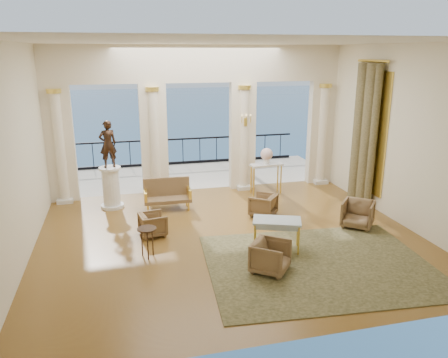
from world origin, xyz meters
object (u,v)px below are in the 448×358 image
object	(u,v)px
side_table	(147,232)
armchair_b	(358,213)
statue	(108,144)
armchair_c	(263,204)
settee	(167,194)
pedestal	(111,188)
armchair_a	(271,255)
console_table	(266,169)
game_table	(277,223)
armchair_d	(153,223)

from	to	relation	value
side_table	armchair_b	bearing A→B (deg)	4.75
statue	armchair_c	bearing A→B (deg)	141.77
armchair_c	settee	bearing A→B (deg)	-76.39
armchair_b	pedestal	world-z (taller)	pedestal
armchair_a	console_table	world-z (taller)	console_table
armchair_c	side_table	xyz separation A→B (m)	(-3.23, -1.77, 0.25)
settee	game_table	xyz separation A→B (m)	(2.05, -3.28, 0.22)
armchair_c	settee	size ratio (longest dim) A/B	0.50
armchair_d	armchair_a	bearing A→B (deg)	-147.55
game_table	armchair_d	bearing A→B (deg)	171.10
armchair_b	statue	distance (m)	6.90
pedestal	side_table	distance (m)	3.51
statue	pedestal	bearing A→B (deg)	-105.52
pedestal	side_table	xyz separation A→B (m)	(0.74, -3.43, 0.01)
game_table	console_table	world-z (taller)	console_table
pedestal	statue	world-z (taller)	statue
armchair_c	armchair_a	bearing A→B (deg)	23.43
game_table	armchair_c	bearing A→B (deg)	99.78
armchair_c	settee	xyz separation A→B (m)	(-2.45, 1.19, 0.10)
game_table	settee	bearing A→B (deg)	142.56
game_table	side_table	xyz separation A→B (m)	(-2.83, 0.32, -0.07)
game_table	statue	xyz separation A→B (m)	(-3.58, 3.76, 1.20)
armchair_d	game_table	xyz separation A→B (m)	(2.62, -1.48, 0.34)
armchair_c	side_table	size ratio (longest dim) A/B	0.98
armchair_d	statue	xyz separation A→B (m)	(-0.96, 2.28, 1.54)
armchair_a	armchair_c	distance (m)	3.14
armchair_c	console_table	xyz separation A→B (m)	(0.72, 1.85, 0.46)
console_table	side_table	distance (m)	5.36
armchair_a	armchair_b	size ratio (longest dim) A/B	0.95
game_table	pedestal	xyz separation A→B (m)	(-3.58, 3.76, -0.07)
armchair_b	settee	bearing A→B (deg)	-168.66
game_table	pedestal	size ratio (longest dim) A/B	1.00
armchair_b	side_table	bearing A→B (deg)	-134.78
armchair_c	game_table	size ratio (longest dim) A/B	0.56
armchair_c	console_table	world-z (taller)	console_table
armchair_a	game_table	world-z (taller)	game_table
armchair_a	pedestal	xyz separation A→B (m)	(-3.10, 4.68, 0.21)
game_table	armchair_b	bearing A→B (deg)	37.76
pedestal	console_table	distance (m)	4.70
armchair_a	pedestal	size ratio (longest dim) A/B	0.60
side_table	pedestal	bearing A→B (deg)	102.25
statue	console_table	xyz separation A→B (m)	(4.70, 0.18, -1.06)
game_table	side_table	bearing A→B (deg)	-165.96
armchair_b	game_table	xyz separation A→B (m)	(-2.47, -0.76, 0.27)
side_table	armchair_a	bearing A→B (deg)	-27.94
settee	game_table	world-z (taller)	settee
armchair_d	armchair_c	bearing A→B (deg)	-87.73
settee	game_table	bearing A→B (deg)	-56.50
armchair_b	console_table	bearing A→B (deg)	153.49
armchair_b	settee	size ratio (longest dim) A/B	0.57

